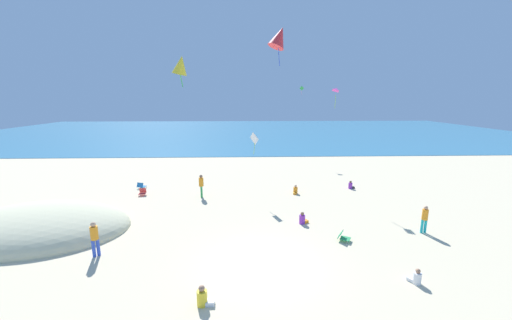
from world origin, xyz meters
TOP-DOWN VIEW (x-y plane):
  - ground_plane at (0.00, 10.00)m, footprint 120.00×120.00m
  - ocean_water at (0.00, 54.94)m, footprint 120.00×60.00m
  - dune_mound at (-12.49, 3.92)m, footprint 9.88×6.91m
  - beach_chair_far_left at (-8.80, 10.04)m, footprint 0.56×0.60m
  - beach_chair_near_camera at (4.40, 2.11)m, footprint 0.79×0.73m
  - beach_chair_mid_beach at (-9.52, 11.85)m, footprint 0.74×0.75m
  - person_0 at (2.68, 4.39)m, footprint 0.67×0.57m
  - person_1 at (8.04, 11.22)m, footprint 0.59×0.42m
  - person_2 at (-2.31, -2.59)m, footprint 0.65×0.40m
  - person_3 at (6.20, -1.59)m, footprint 0.53×0.60m
  - person_4 at (-7.90, 1.00)m, footprint 0.48×0.48m
  - person_5 at (9.21, 2.90)m, footprint 0.36×0.36m
  - person_6 at (-4.13, 9.47)m, footprint 0.41×0.41m
  - person_7 at (3.19, 10.07)m, footprint 0.44×0.61m
  - kite_red at (0.87, 2.33)m, footprint 1.26×1.07m
  - kite_yellow at (-3.22, -0.08)m, footprint 0.90×0.82m
  - kite_green at (6.05, 24.05)m, footprint 0.56×0.11m
  - kite_white at (-0.09, 9.51)m, footprint 0.62×0.82m
  - kite_magenta at (6.26, 10.83)m, footprint 0.67×0.74m

SIDE VIEW (x-z plane):
  - ground_plane at x=0.00m, z-range 0.00..0.00m
  - dune_mound at x=-12.49m, z-range -1.40..1.40m
  - ocean_water at x=0.00m, z-range 0.00..0.05m
  - beach_chair_mid_beach at x=-9.52m, z-range -0.03..0.49m
  - beach_chair_near_camera at x=4.40m, z-range -0.02..0.51m
  - person_3 at x=6.20m, z-range -0.09..0.58m
  - person_1 at x=8.04m, z-range -0.09..0.58m
  - beach_chair_far_left at x=-8.80m, z-range -0.02..0.53m
  - person_7 at x=3.19m, z-range -0.09..0.61m
  - person_0 at x=2.68m, z-range -0.10..0.65m
  - person_2 at x=-2.31m, z-range -0.11..0.70m
  - person_5 at x=9.21m, z-range 0.12..1.72m
  - person_4 at x=-7.90m, z-range 0.14..1.88m
  - person_6 at x=-4.13m, z-range 0.14..1.90m
  - kite_white at x=-0.09m, z-range 3.62..5.32m
  - kite_magenta at x=6.26m, z-range 7.24..8.86m
  - kite_green at x=6.05m, z-range 8.01..9.12m
  - kite_yellow at x=-3.22m, z-range 8.05..9.30m
  - kite_red at x=0.87m, z-range 9.26..11.11m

